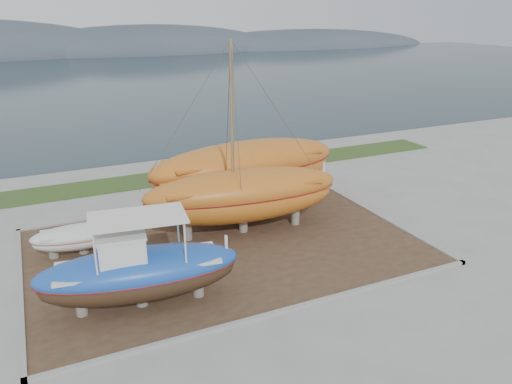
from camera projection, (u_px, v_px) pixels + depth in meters
name	position (u px, v px, depth m)	size (l,w,h in m)	color
ground	(261.00, 286.00, 20.78)	(140.00, 140.00, 0.00)	gray
dirt_patch	(226.00, 247.00, 24.18)	(18.00, 12.00, 0.06)	#422D1E
curb_frame	(226.00, 246.00, 24.16)	(18.60, 12.60, 0.15)	gray
grass_strip	(163.00, 178.00, 33.96)	(44.00, 3.00, 0.08)	#284219
sea	(75.00, 81.00, 80.36)	(260.00, 100.00, 0.04)	#1A2B34
mountain_ridge	(51.00, 54.00, 127.17)	(200.00, 36.00, 20.00)	#333D49
blue_caique	(139.00, 262.00, 18.75)	(7.68, 2.40, 3.70)	#1C4EB1
white_dinghy	(82.00, 239.00, 23.30)	(4.53, 1.70, 1.36)	silver
orange_sailboat	(243.00, 141.00, 24.15)	(10.09, 2.97, 9.54)	#B3601B
orange_bare_hull	(246.00, 176.00, 28.38)	(11.46, 3.44, 3.76)	#B3601B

